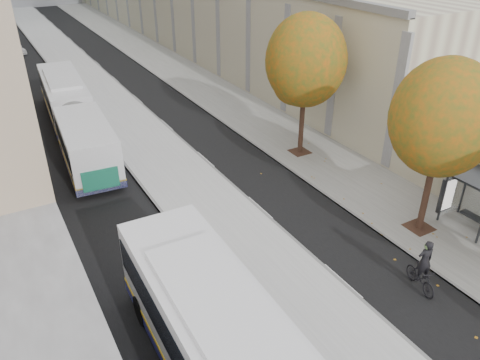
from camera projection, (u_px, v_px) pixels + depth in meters
bus_platform at (113, 107)px, 34.34m from camera, size 4.25×150.00×0.15m
sidewalk at (210, 91)px, 37.81m from camera, size 4.75×150.00×0.08m
tree_c at (443, 118)px, 18.31m from camera, size 4.20×4.20×7.28m
tree_d at (306, 61)px, 25.06m from camera, size 4.40×4.40×7.60m
bus_far at (73, 114)px, 29.03m from camera, size 3.57×16.85×2.79m
cyclist at (422, 271)px, 17.09m from camera, size 0.85×1.74×2.15m
distant_car at (14, 48)px, 48.22m from camera, size 2.33×3.68×1.17m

